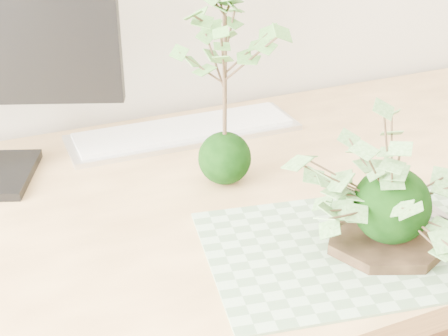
{
  "coord_description": "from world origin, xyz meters",
  "views": [
    {
      "loc": [
        -0.3,
        0.45,
        1.23
      ],
      "look_at": [
        0.0,
        1.14,
        0.84
      ],
      "focal_mm": 50.0,
      "sensor_mm": 36.0,
      "label": 1
    }
  ],
  "objects_px": {
    "maple_kokedama": "(225,30)",
    "keyboard": "(184,131)",
    "ivy_kokedama": "(396,173)",
    "desk": "(236,238)"
  },
  "relations": [
    {
      "from": "maple_kokedama",
      "to": "keyboard",
      "type": "relative_size",
      "value": 0.82
    },
    {
      "from": "maple_kokedama",
      "to": "ivy_kokedama",
      "type": "bearing_deg",
      "value": -64.8
    },
    {
      "from": "maple_kokedama",
      "to": "keyboard",
      "type": "bearing_deg",
      "value": 89.11
    },
    {
      "from": "desk",
      "to": "maple_kokedama",
      "type": "relative_size",
      "value": 4.46
    },
    {
      "from": "desk",
      "to": "maple_kokedama",
      "type": "height_order",
      "value": "maple_kokedama"
    },
    {
      "from": "ivy_kokedama",
      "to": "maple_kokedama",
      "type": "distance_m",
      "value": 0.32
    },
    {
      "from": "ivy_kokedama",
      "to": "keyboard",
      "type": "distance_m",
      "value": 0.49
    },
    {
      "from": "ivy_kokedama",
      "to": "keyboard",
      "type": "height_order",
      "value": "ivy_kokedama"
    },
    {
      "from": "ivy_kokedama",
      "to": "desk",
      "type": "bearing_deg",
      "value": 118.55
    },
    {
      "from": "desk",
      "to": "keyboard",
      "type": "height_order",
      "value": "keyboard"
    }
  ]
}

